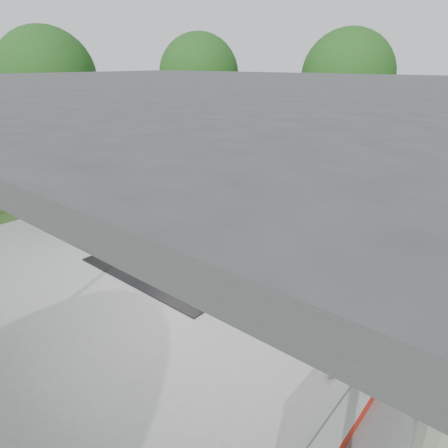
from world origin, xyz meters
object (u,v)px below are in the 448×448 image
Objects in this scene: wash_bucket at (242,291)px; handler at (232,249)px; horse at (187,222)px; dasher_board at (403,326)px.

handler is at bearing 144.06° from wash_bucket.
wash_bucket is at bearing -100.11° from horse.
horse is 1.38× the size of handler.
handler reaches higher than wash_bucket.
horse reaches higher than wash_bucket.
handler is (1.52, -0.22, -0.15)m from horse.
dasher_board is at bearing 71.75° from handler.
handler is at bearing 178.66° from dasher_board.
handler is 3.91× the size of wash_bucket.
dasher_board reaches higher than wash_bucket.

